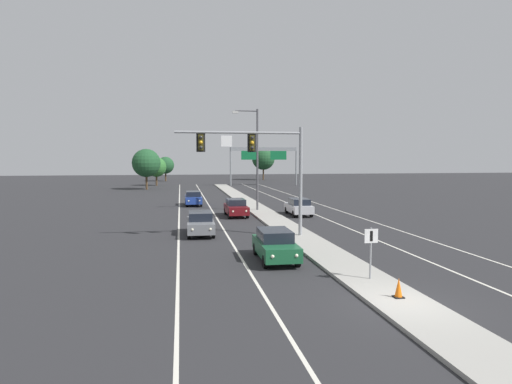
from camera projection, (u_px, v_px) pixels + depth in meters
name	position (u px, v px, depth m)	size (l,w,h in m)	color
ground_plane	(403.00, 306.00, 15.66)	(260.00, 260.00, 0.00)	#28282B
median_island	(285.00, 227.00, 33.34)	(2.40, 110.00, 0.15)	#9E9B93
lane_stripe_oncoming_center	(216.00, 217.00, 39.41)	(0.14, 100.00, 0.01)	silver
lane_stripe_receding_center	(316.00, 215.00, 41.02)	(0.14, 100.00, 0.01)	silver
edge_stripe_left	(179.00, 218.00, 38.85)	(0.14, 100.00, 0.01)	silver
edge_stripe_right	(349.00, 214.00, 41.58)	(0.14, 100.00, 0.01)	silver
overhead_signal_mast	(261.00, 157.00, 28.37)	(8.35, 0.44, 7.20)	gray
median_sign_post	(371.00, 246.00, 18.52)	(0.60, 0.10, 2.20)	gray
street_lamp_median	(255.00, 153.00, 43.17)	(2.58, 0.28, 10.00)	#4C4C51
car_oncoming_green	(275.00, 245.00, 22.59)	(1.88, 4.50, 1.58)	#195633
car_oncoming_grey	(200.00, 223.00, 30.22)	(1.89, 4.50, 1.58)	slate
car_oncoming_darkred	(236.00, 207.00, 39.80)	(1.86, 4.49, 1.58)	#5B0F14
car_oncoming_blue	(193.00, 198.00, 49.09)	(1.84, 4.48, 1.58)	navy
car_receding_silver	(299.00, 207.00, 40.51)	(1.89, 4.50, 1.58)	#B7B7BC
traffic_cone_median_nose	(399.00, 288.00, 16.07)	(0.36, 0.36, 0.74)	black
highway_sign_gantry	(264.00, 154.00, 84.44)	(13.28, 0.42, 7.50)	gray
tree_far_left_c	(156.00, 167.00, 84.35)	(3.84, 3.84, 5.56)	#4C3823
tree_far_left_a	(146.00, 163.00, 73.63)	(4.78, 4.78, 6.91)	#4C3823
tree_far_left_b	(165.00, 165.00, 100.98)	(3.93, 3.93, 5.69)	#4C3823
tree_far_right_a	(263.00, 159.00, 106.66)	(5.58, 5.58, 8.08)	#4C3823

